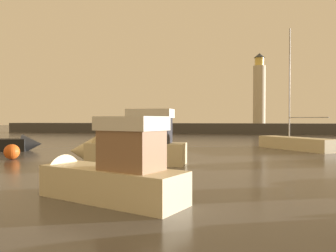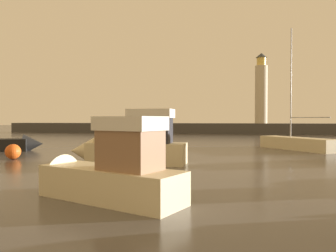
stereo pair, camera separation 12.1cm
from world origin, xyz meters
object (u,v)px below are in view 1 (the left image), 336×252
Objects in this scene: mooring_buoy at (12,152)px; motorboat_3 at (128,145)px; motorboat_2 at (101,172)px; sailboat_moored at (296,143)px; lighthouse at (259,90)px.

motorboat_3 is at bearing -3.69° from mooring_buoy.
motorboat_2 is at bearing -78.38° from motorboat_3.
motorboat_3 is (-1.92, 9.32, 0.22)m from motorboat_2.
sailboat_moored is at bearing 28.94° from mooring_buoy.
sailboat_moored is at bearing 64.07° from motorboat_2.
motorboat_2 is 6.38× the size of mooring_buoy.
motorboat_3 is 17.41m from sailboat_moored.
sailboat_moored is 24.09m from mooring_buoy.
sailboat_moored reaches higher than motorboat_3.
motorboat_2 is 0.89× the size of motorboat_3.
lighthouse reaches higher than motorboat_3.
lighthouse is 1.74× the size of motorboat_3.
motorboat_3 is 7.18× the size of mooring_buoy.
motorboat_3 reaches higher than mooring_buoy.
mooring_buoy is (-21.08, -11.66, -0.09)m from sailboat_moored.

